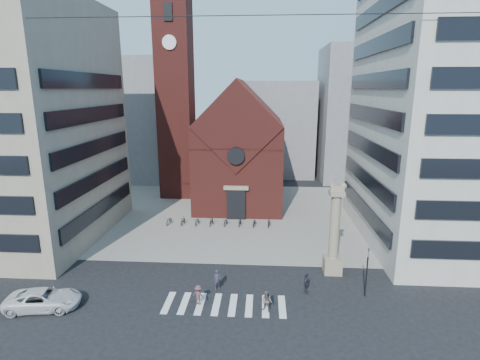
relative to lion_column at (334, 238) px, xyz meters
name	(u,v)px	position (x,y,z in m)	size (l,w,h in m)	color
ground	(222,285)	(-10.01, -3.00, -3.46)	(120.00, 120.00, 0.00)	black
piazza	(237,214)	(-10.01, 16.00, -3.43)	(46.00, 30.00, 0.05)	gray
zebra_crossing	(225,304)	(-9.46, -6.00, -3.45)	(10.20, 3.20, 0.01)	white
church	(240,149)	(-10.01, 22.04, 4.53)	(12.00, 16.65, 18.00)	maroon
campanile	(176,95)	(-20.01, 25.00, 12.28)	(5.50, 5.50, 31.20)	maroon
building_left	(12,123)	(-34.01, 7.00, 9.54)	(18.00, 20.00, 26.00)	gray
building_right	(462,95)	(13.99, 9.00, 12.54)	(18.00, 22.00, 32.00)	beige
bg_block_left	(139,120)	(-30.01, 37.00, 7.54)	(16.00, 14.00, 22.00)	gray
bg_block_mid	(277,129)	(-4.01, 42.00, 5.54)	(14.00, 12.00, 18.00)	gray
bg_block_right	(364,115)	(11.99, 39.00, 8.54)	(16.00, 14.00, 24.00)	gray
lion_column	(334,238)	(0.00, 0.00, 0.00)	(1.63, 1.60, 8.68)	tan
traffic_light	(367,271)	(1.99, -4.00, -1.17)	(0.13, 0.16, 4.30)	black
white_car	(43,299)	(-23.48, -7.40, -2.69)	(2.55, 5.53, 1.54)	silver
pedestrian_0	(217,280)	(-10.32, -3.71, -2.56)	(0.65, 0.43, 1.80)	#302B3B
pedestrian_1	(267,301)	(-6.13, -6.74, -2.59)	(0.84, 0.66, 1.73)	#5F534C
pedestrian_2	(306,283)	(-2.85, -3.83, -2.56)	(1.05, 0.44, 1.79)	#29272F
pedestrian_3	(198,295)	(-11.53, -6.07, -2.63)	(1.06, 0.61, 1.64)	#533738
scooter_0	(169,221)	(-18.32, 11.47, -2.95)	(0.61, 1.75, 0.92)	black
scooter_1	(183,221)	(-16.53, 11.47, -2.90)	(0.48, 1.70, 1.02)	black
scooter_2	(197,221)	(-14.74, 11.47, -2.95)	(0.61, 1.75, 0.92)	black
scooter_3	(211,221)	(-12.95, 11.47, -2.90)	(0.48, 1.70, 1.02)	black
scooter_4	(226,222)	(-11.16, 11.47, -2.95)	(0.61, 1.75, 0.92)	black
scooter_5	(240,222)	(-9.36, 11.47, -2.90)	(0.48, 1.70, 1.02)	black
scooter_6	(254,223)	(-7.57, 11.47, -2.95)	(0.61, 1.75, 0.92)	black
scooter_7	(269,222)	(-5.78, 11.47, -2.90)	(0.48, 1.70, 1.02)	black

